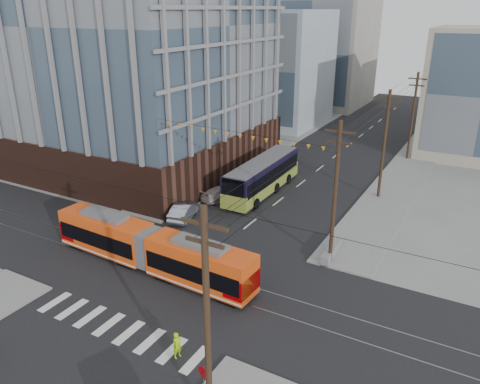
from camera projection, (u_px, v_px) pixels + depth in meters
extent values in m
plane|color=slate|center=(151.00, 303.00, 30.79)|extent=(160.00, 160.00, 0.00)
cube|color=#381E16|center=(121.00, 44.00, 54.24)|extent=(30.00, 25.00, 28.60)
cube|color=#8C99A5|center=(268.00, 68.00, 77.47)|extent=(18.00, 16.00, 18.00)
cube|color=gray|center=(326.00, 53.00, 91.99)|extent=(16.00, 18.00, 20.00)
cylinder|color=black|center=(207.00, 324.00, 20.04)|extent=(0.30, 0.30, 11.00)
cylinder|color=black|center=(431.00, 98.00, 70.42)|extent=(0.30, 0.30, 11.00)
imported|color=#9197A9|center=(184.00, 210.00, 43.07)|extent=(2.64, 4.85, 1.52)
imported|color=beige|center=(221.00, 193.00, 47.36)|extent=(3.13, 4.93, 1.33)
imported|color=slate|center=(243.00, 180.00, 50.85)|extent=(4.17, 5.56, 1.40)
imported|color=#A3E00B|center=(177.00, 345.00, 25.75)|extent=(0.53, 0.67, 1.59)
cube|color=gray|center=(332.00, 251.00, 36.59)|extent=(1.04, 3.98, 0.79)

